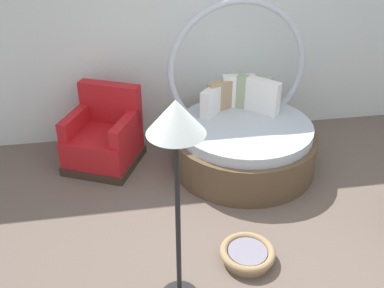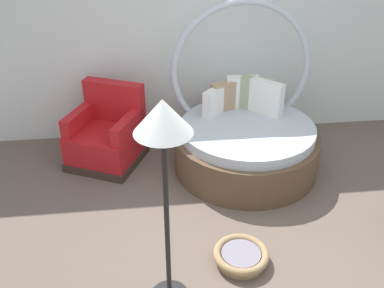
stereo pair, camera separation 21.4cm
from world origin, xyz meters
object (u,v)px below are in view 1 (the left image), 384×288
at_px(red_armchair, 104,138).
at_px(floor_lamp, 176,140).
at_px(round_daybed, 243,134).
at_px(pet_basket, 247,254).

bearing_deg(red_armchair, floor_lamp, -75.07).
relative_size(red_armchair, floor_lamp, 0.58).
bearing_deg(round_daybed, floor_lamp, -118.46).
xyz_separation_m(red_armchair, floor_lamp, (0.60, -2.25, 1.20)).
xyz_separation_m(round_daybed, floor_lamp, (-1.05, -1.94, 1.13)).
distance_m(round_daybed, floor_lamp, 2.49).
xyz_separation_m(red_armchair, pet_basket, (1.27, -1.92, -0.26)).
bearing_deg(red_armchair, round_daybed, -10.37).
relative_size(round_daybed, pet_basket, 3.77).
height_order(red_armchair, pet_basket, red_armchair).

